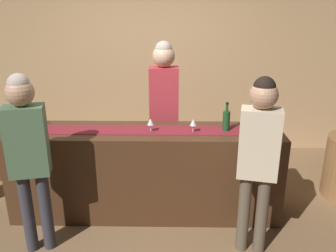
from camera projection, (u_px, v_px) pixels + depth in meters
ground_plane at (147, 211)px, 4.00m from camera, size 10.00×10.00×0.00m
back_wall at (154, 56)px, 5.30m from camera, size 6.00×0.12×2.90m
bar_counter at (146, 172)px, 3.84m from camera, size 2.84×0.60×0.97m
counter_runner_cloth at (145, 130)px, 3.67m from camera, size 2.70×0.28×0.01m
wine_bottle_amber at (21, 120)px, 3.64m from camera, size 0.07×0.07×0.30m
wine_bottle_green at (226, 120)px, 3.63m from camera, size 0.07×0.07×0.30m
wine_glass_near_customer at (193, 123)px, 3.58m from camera, size 0.07×0.07×0.14m
wine_glass_mid_counter at (151, 122)px, 3.60m from camera, size 0.07×0.07×0.14m
bartender at (164, 99)px, 4.16m from camera, size 0.35×0.25×1.81m
customer_sipping at (259, 150)px, 3.04m from camera, size 0.37×0.27×1.67m
customer_browsing at (28, 147)px, 3.06m from camera, size 0.38×0.27×1.69m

